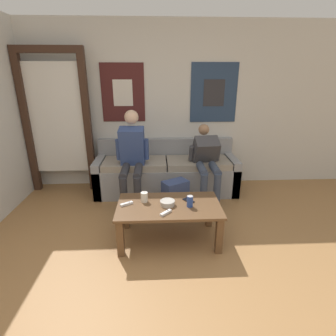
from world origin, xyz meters
TOP-DOWN VIEW (x-y plane):
  - ground_plane at (0.00, 0.00)m, footprint 18.00×18.00m
  - wall_back at (0.00, 2.65)m, footprint 10.00×0.07m
  - door_frame at (-1.46, 2.43)m, footprint 1.00×0.10m
  - couch at (0.18, 2.29)m, footprint 2.18×0.71m
  - coffee_table at (0.16, 0.95)m, footprint 1.12×0.64m
  - person_seated_adult at (-0.31, 1.91)m, footprint 0.47×0.89m
  - person_seated_teen at (0.75, 1.94)m, footprint 0.47×0.95m
  - backpack at (0.28, 1.58)m, footprint 0.39×0.34m
  - ceramic_bowl at (0.14, 0.94)m, footprint 0.16×0.16m
  - pillar_candle at (-0.11, 1.04)m, footprint 0.08×0.08m
  - drink_can_blue at (0.38, 0.90)m, footprint 0.07×0.07m
  - game_controller_near_left at (0.12, 0.75)m, footprint 0.13×0.13m
  - game_controller_near_right at (-0.30, 0.97)m, footprint 0.14×0.10m
  - cell_phone at (0.38, 1.03)m, footprint 0.13×0.15m

SIDE VIEW (x-z plane):
  - ground_plane at x=0.00m, z-range 0.00..0.00m
  - backpack at x=0.28m, z-range -0.01..0.43m
  - couch at x=0.18m, z-range -0.10..0.69m
  - coffee_table at x=0.16m, z-range 0.14..0.58m
  - cell_phone at x=0.38m, z-range 0.44..0.45m
  - game_controller_near_left at x=0.12m, z-range 0.43..0.46m
  - game_controller_near_right at x=-0.30m, z-range 0.43..0.46m
  - ceramic_bowl at x=0.14m, z-range 0.44..0.49m
  - pillar_candle at x=-0.11m, z-range 0.43..0.55m
  - drink_can_blue at x=0.38m, z-range 0.44..0.56m
  - person_seated_teen at x=0.75m, z-range 0.07..1.14m
  - person_seated_adult at x=-0.31m, z-range 0.06..1.37m
  - door_frame at x=-1.46m, z-range 0.12..2.27m
  - wall_back at x=0.00m, z-range 0.00..2.55m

